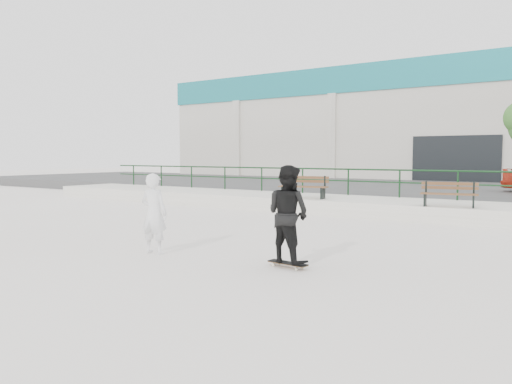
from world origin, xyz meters
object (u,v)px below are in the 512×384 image
Objects in this scene: bench_left at (304,187)px; bench_right at (449,194)px; skateboard at (288,263)px; seated_skater at (154,214)px; standing_skater at (288,214)px.

bench_left is 5.04m from bench_right.
bench_right is 2.10× the size of skateboard.
bench_right is at bearing -125.37° from seated_skater.
seated_skater is at bearing 18.16° from standing_skater.
skateboard is at bearing 178.52° from seated_skater.
standing_skater reaches higher than bench_right.
skateboard is at bearing -107.50° from bench_right.
bench_left is 8.50m from seated_skater.
bench_right is 7.90m from skateboard.
skateboard is at bearing -73.90° from bench_left.
bench_left is 9.00m from skateboard.
bench_right is 1.00× the size of seated_skater.
seated_skater is (-2.94, -0.44, -0.14)m from standing_skater.
seated_skater is at bearing -165.65° from skateboard.
bench_right is 7.86m from standing_skater.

